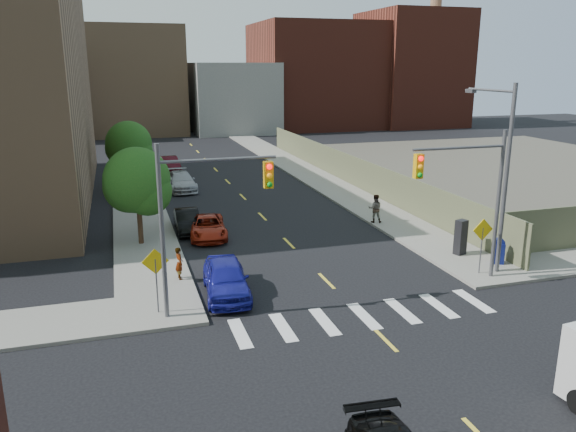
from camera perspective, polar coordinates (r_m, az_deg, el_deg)
ground at (r=19.90m, az=12.42°, el=-14.67°), size 160.00×160.00×0.00m
sidewalk_nw at (r=57.23m, az=-15.66°, el=4.83°), size 3.50×73.00×0.15m
sidewalk_ne at (r=59.58m, az=-0.55°, el=5.79°), size 3.50×73.00×0.15m
fence_north at (r=47.47m, az=6.24°, el=4.72°), size 0.12×44.00×2.50m
gravel_lot at (r=58.91m, az=22.16°, el=4.51°), size 36.00×42.00×0.06m
bg_bldg_west at (r=85.98m, az=-26.28°, el=11.12°), size 14.00×18.00×12.00m
bg_bldg_midwest at (r=86.97m, az=-15.50°, el=13.13°), size 14.00×16.00×15.00m
bg_bldg_center at (r=86.68m, az=-5.86°, el=11.92°), size 12.00×16.00×10.00m
bg_bldg_east at (r=92.23m, az=2.65°, el=14.04°), size 18.00×18.00×16.00m
bg_bldg_fareast at (r=96.97m, az=12.31°, el=14.37°), size 14.00×16.00×18.00m
smokestack at (r=99.06m, az=14.60°, el=17.14°), size 1.80×1.80×28.00m
signal_nw at (r=21.73m, az=-8.83°, el=0.98°), size 4.59×0.30×7.00m
signal_ne at (r=26.17m, az=18.08°, el=2.82°), size 4.59×0.30×7.00m
streetlight_ne at (r=28.06m, az=20.88°, el=4.81°), size 0.25×3.70×9.00m
warn_sign_nw at (r=22.79m, az=-13.30°, el=-5.25°), size 1.06×0.06×2.83m
warn_sign_ne at (r=27.87m, az=19.13°, el=-1.93°), size 1.06×0.06×2.83m
warn_sign_midwest at (r=35.76m, az=-14.86°, el=2.07°), size 1.06×0.06×2.83m
tree_west_near at (r=31.58m, az=-15.08°, el=3.12°), size 3.66×3.64×5.52m
tree_west_far at (r=46.37m, az=-15.86°, el=6.78°), size 3.66×3.64×5.52m
parked_car_blue at (r=24.68m, az=-6.32°, el=-6.32°), size 2.25×4.76×1.57m
parked_car_black at (r=34.42m, az=-10.19°, el=-0.46°), size 1.46×4.00×1.31m
parked_car_red at (r=33.03m, az=-8.18°, el=-1.10°), size 2.46×4.64×1.24m
parked_car_silver at (r=45.82m, az=-10.81°, el=3.50°), size 2.25×5.11×1.46m
parked_car_white at (r=45.67m, az=-11.54°, el=3.27°), size 1.60×3.66×1.22m
parked_car_maroon at (r=54.57m, az=-11.91°, el=5.22°), size 1.76×4.18×1.34m
parked_car_grey at (r=53.57m, az=-13.17°, el=4.92°), size 2.40×4.60×1.24m
mailbox at (r=29.86m, az=20.59°, el=-3.36°), size 0.67×0.60×1.33m
payphone at (r=30.59m, az=17.13°, el=-2.07°), size 0.66×0.60×1.85m
pedestrian_west at (r=26.46m, az=-10.99°, el=-4.72°), size 0.43×0.59×1.52m
pedestrian_east at (r=35.58m, az=8.84°, el=0.76°), size 1.06×0.95×1.79m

